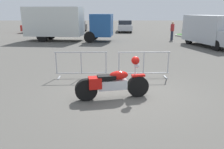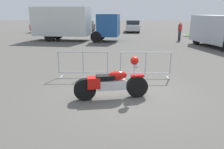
{
  "view_description": "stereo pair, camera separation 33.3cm",
  "coord_description": "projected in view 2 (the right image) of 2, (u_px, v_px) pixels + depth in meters",
  "views": [
    {
      "loc": [
        -0.55,
        -6.65,
        2.6
      ],
      "look_at": [
        -0.53,
        0.06,
        0.65
      ],
      "focal_mm": 35.0,
      "sensor_mm": 36.0,
      "label": 1
    },
    {
      "loc": [
        -0.22,
        -6.64,
        2.6
      ],
      "look_at": [
        -0.53,
        0.06,
        0.65
      ],
      "focal_mm": 35.0,
      "sensor_mm": 36.0,
      "label": 2
    }
  ],
  "objects": [
    {
      "name": "planter_island",
      "position": [
        198.0,
        33.0,
        23.33
      ],
      "size": [
        3.21,
        3.21,
        1.11
      ],
      "color": "#ADA89E",
      "rests_on": "ground"
    },
    {
      "name": "pedestrian",
      "position": [
        180.0,
        31.0,
        19.88
      ],
      "size": [
        0.46,
        0.46,
        1.69
      ],
      "rotation": [
        0.0,
        0.0,
        5.2
      ],
      "color": "#262838",
      "rests_on": "ground"
    },
    {
      "name": "motorcycle",
      "position": [
        111.0,
        83.0,
        6.65
      ],
      "size": [
        2.28,
        0.64,
        1.3
      ],
      "rotation": [
        0.0,
        0.0,
        0.2
      ],
      "color": "black",
      "rests_on": "ground"
    },
    {
      "name": "delivery_van",
      "position": [
        219.0,
        30.0,
        16.17
      ],
      "size": [
        3.16,
        5.33,
        2.31
      ],
      "rotation": [
        0.0,
        0.0,
        -1.31
      ],
      "color": "#B2B7BC",
      "rests_on": "ground"
    },
    {
      "name": "box_truck",
      "position": [
        71.0,
        22.0,
        19.72
      ],
      "size": [
        7.89,
        3.0,
        2.98
      ],
      "rotation": [
        0.0,
        0.0,
        -0.1
      ],
      "color": "silver",
      "rests_on": "ground"
    },
    {
      "name": "crowd_barrier_near",
      "position": [
        83.0,
        64.0,
        8.77
      ],
      "size": [
        2.08,
        0.51,
        1.07
      ],
      "rotation": [
        0.0,
        0.0,
        0.04
      ],
      "color": "#9EA0A5",
      "rests_on": "ground"
    },
    {
      "name": "parked_car_silver",
      "position": [
        133.0,
        26.0,
        28.6
      ],
      "size": [
        1.88,
        4.42,
        1.49
      ],
      "rotation": [
        0.0,
        0.0,
        1.55
      ],
      "color": "#B7BABF",
      "rests_on": "ground"
    },
    {
      "name": "parked_car_tan",
      "position": [
        110.0,
        26.0,
        28.65
      ],
      "size": [
        1.8,
        4.24,
        1.43
      ],
      "rotation": [
        0.0,
        0.0,
        1.55
      ],
      "color": "tan",
      "rests_on": "ground"
    },
    {
      "name": "ground_plane",
      "position": [
        128.0,
        94.0,
        7.09
      ],
      "size": [
        120.0,
        120.0,
        0.0
      ],
      "primitive_type": "plane",
      "color": "#54514C"
    },
    {
      "name": "parked_car_white",
      "position": [
        64.0,
        26.0,
        28.76
      ],
      "size": [
        1.92,
        4.51,
        1.52
      ],
      "rotation": [
        0.0,
        0.0,
        1.55
      ],
      "color": "white",
      "rests_on": "ground"
    },
    {
      "name": "parked_car_red",
      "position": [
        43.0,
        26.0,
        29.08
      ],
      "size": [
        1.84,
        4.33,
        1.46
      ],
      "rotation": [
        0.0,
        0.0,
        1.55
      ],
      "color": "#B21E19",
      "rests_on": "ground"
    },
    {
      "name": "parked_car_black",
      "position": [
        87.0,
        27.0,
        28.54
      ],
      "size": [
        1.73,
        4.07,
        1.37
      ],
      "rotation": [
        0.0,
        0.0,
        1.55
      ],
      "color": "black",
      "rests_on": "ground"
    },
    {
      "name": "crowd_barrier_far",
      "position": [
        145.0,
        65.0,
        8.66
      ],
      "size": [
        2.08,
        0.51,
        1.07
      ],
      "rotation": [
        0.0,
        0.0,
        0.04
      ],
      "color": "#9EA0A5",
      "rests_on": "ground"
    }
  ]
}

